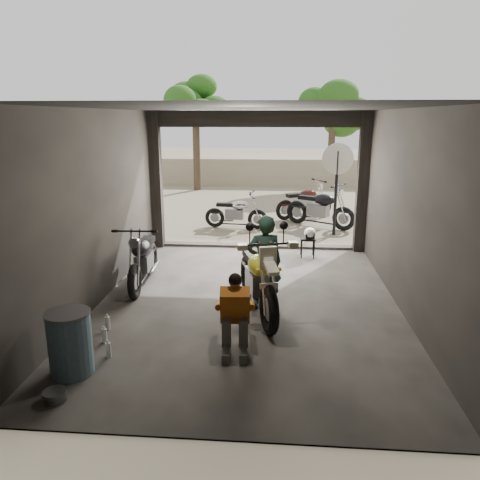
% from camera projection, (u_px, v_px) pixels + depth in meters
% --- Properties ---
extents(ground, '(80.00, 80.00, 0.00)m').
position_uv_depth(ground, '(248.00, 303.00, 7.93)').
color(ground, '#7A6D56').
rests_on(ground, ground).
extents(garage, '(7.00, 7.13, 3.20)m').
position_uv_depth(garage, '(250.00, 223.00, 8.13)').
color(garage, '#2D2B28').
rests_on(garage, ground).
extents(boundary_wall, '(18.00, 0.30, 1.20)m').
position_uv_depth(boundary_wall, '(268.00, 172.00, 21.27)').
color(boundary_wall, gray).
rests_on(boundary_wall, ground).
extents(tree_left, '(2.20, 2.20, 5.60)m').
position_uv_depth(tree_left, '(195.00, 93.00, 19.19)').
color(tree_left, '#382B1E').
rests_on(tree_left, ground).
extents(tree_right, '(2.20, 2.20, 5.00)m').
position_uv_depth(tree_right, '(333.00, 105.00, 20.29)').
color(tree_right, '#382B1E').
rests_on(tree_right, ground).
extents(main_bike, '(1.33, 2.17, 1.35)m').
position_uv_depth(main_bike, '(258.00, 273.00, 7.38)').
color(main_bike, beige).
rests_on(main_bike, ground).
extents(left_bike, '(0.82, 1.80, 1.19)m').
position_uv_depth(left_bike, '(143.00, 255.00, 8.66)').
color(left_bike, black).
rests_on(left_bike, ground).
extents(outside_bike_a, '(1.61, 0.78, 1.05)m').
position_uv_depth(outside_bike_a, '(236.00, 210.00, 13.15)').
color(outside_bike_a, black).
rests_on(outside_bike_a, ground).
extents(outside_bike_b, '(1.86, 1.47, 1.17)m').
position_uv_depth(outside_bike_b, '(305.00, 200.00, 14.44)').
color(outside_bike_b, '#390F0D').
rests_on(outside_bike_b, ground).
extents(outside_bike_c, '(2.00, 1.68, 1.28)m').
position_uv_depth(outside_bike_c, '(320.00, 205.00, 13.26)').
color(outside_bike_c, black).
rests_on(outside_bike_c, ground).
extents(rider, '(0.64, 0.49, 1.58)m').
position_uv_depth(rider, '(264.00, 263.00, 7.52)').
color(rider, black).
rests_on(rider, ground).
extents(mechanic, '(0.58, 0.75, 1.03)m').
position_uv_depth(mechanic, '(235.00, 317.00, 6.15)').
color(mechanic, '#BD6519').
rests_on(mechanic, ground).
extents(stool, '(0.33, 0.33, 0.46)m').
position_uv_depth(stool, '(308.00, 241.00, 10.43)').
color(stool, black).
rests_on(stool, ground).
extents(helmet, '(0.30, 0.31, 0.24)m').
position_uv_depth(helmet, '(310.00, 233.00, 10.34)').
color(helmet, silver).
rests_on(helmet, stool).
extents(oil_drum, '(0.61, 0.61, 0.81)m').
position_uv_depth(oil_drum, '(70.00, 344.00, 5.66)').
color(oil_drum, '#3D5767').
rests_on(oil_drum, ground).
extents(sign_post, '(0.81, 0.08, 2.42)m').
position_uv_depth(sign_post, '(337.00, 174.00, 12.09)').
color(sign_post, black).
rests_on(sign_post, ground).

